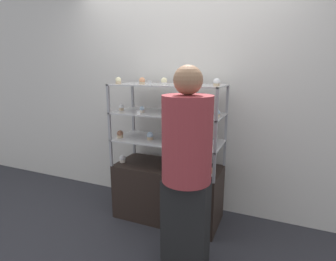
{
  "coord_description": "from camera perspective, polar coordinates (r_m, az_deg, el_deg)",
  "views": [
    {
      "loc": [
        1.01,
        -2.4,
        1.59
      ],
      "look_at": [
        0.0,
        0.0,
        0.98
      ],
      "focal_mm": 28.0,
      "sensor_mm": 36.0,
      "label": 1
    }
  ],
  "objects": [
    {
      "name": "cupcake_0",
      "position": [
        2.92,
        -9.88,
        -6.1
      ],
      "size": [
        0.07,
        0.07,
        0.08
      ],
      "color": "beige",
      "rests_on": "display_base"
    },
    {
      "name": "sheet_cake_frosted",
      "position": [
        2.53,
        5.39,
        4.25
      ],
      "size": [
        0.22,
        0.15,
        0.07
      ],
      "color": "#DBBC84",
      "rests_on": "display_riser_middle"
    },
    {
      "name": "price_tag_2",
      "position": [
        2.52,
        -6.46,
        3.88
      ],
      "size": [
        0.04,
        0.0,
        0.04
      ],
      "color": "white",
      "rests_on": "display_riser_middle"
    },
    {
      "name": "display_riser_upper",
      "position": [
        2.61,
        0.0,
        9.63
      ],
      "size": [
        1.11,
        0.5,
        0.28
      ],
      "color": "#99999E",
      "rests_on": "display_riser_middle"
    },
    {
      "name": "cupcake_11",
      "position": [
        2.65,
        -5.65,
        10.68
      ],
      "size": [
        0.06,
        0.06,
        0.07
      ],
      "color": "#CCB28C",
      "rests_on": "display_riser_upper"
    },
    {
      "name": "display_base",
      "position": [
        2.91,
        0.0,
        -13.16
      ],
      "size": [
        1.11,
        0.5,
        0.6
      ],
      "color": "black",
      "rests_on": "ground_plane"
    },
    {
      "name": "cupcake_9",
      "position": [
        2.45,
        10.7,
        3.68
      ],
      "size": [
        0.05,
        0.05,
        0.07
      ],
      "color": "#CCB28C",
      "rests_on": "display_riser_middle"
    },
    {
      "name": "customer_figure",
      "position": [
        2.02,
        4.06,
        -7.82
      ],
      "size": [
        0.38,
        0.38,
        1.62
      ],
      "color": "black",
      "rests_on": "ground_plane"
    },
    {
      "name": "cupcake_14",
      "position": [
        2.38,
        10.54,
        10.26
      ],
      "size": [
        0.06,
        0.06,
        0.07
      ],
      "color": "#CCB28C",
      "rests_on": "display_riser_upper"
    },
    {
      "name": "cupcake_5",
      "position": [
        2.45,
        9.56,
        -2.93
      ],
      "size": [
        0.07,
        0.07,
        0.08
      ],
      "color": "beige",
      "rests_on": "display_riser_lower"
    },
    {
      "name": "cupcake_7",
      "position": [
        2.65,
        -5.68,
        4.55
      ],
      "size": [
        0.05,
        0.05,
        0.07
      ],
      "color": "beige",
      "rests_on": "display_riser_middle"
    },
    {
      "name": "price_tag_3",
      "position": [
        2.44,
        -4.04,
        10.29
      ],
      "size": [
        0.04,
        0.0,
        0.04
      ],
      "color": "white",
      "rests_on": "display_riser_upper"
    },
    {
      "name": "price_tag_1",
      "position": [
        2.41,
        2.82,
        -3.41
      ],
      "size": [
        0.04,
        0.0,
        0.04
      ],
      "color": "white",
      "rests_on": "display_riser_lower"
    },
    {
      "name": "cupcake_1",
      "position": [
        2.56,
        9.58,
        -8.87
      ],
      "size": [
        0.07,
        0.07,
        0.08
      ],
      "color": "white",
      "rests_on": "display_base"
    },
    {
      "name": "cupcake_8",
      "position": [
        2.54,
        -0.93,
        4.26
      ],
      "size": [
        0.05,
        0.05,
        0.07
      ],
      "color": "white",
      "rests_on": "display_riser_middle"
    },
    {
      "name": "layer_cake_centerpiece",
      "position": [
        2.81,
        2.57,
        -6.22
      ],
      "size": [
        0.19,
        0.19,
        0.12
      ],
      "color": "beige",
      "rests_on": "display_base"
    },
    {
      "name": "display_riser_lower",
      "position": [
        2.71,
        0.0,
        -2.41
      ],
      "size": [
        1.11,
        0.5,
        0.28
      ],
      "color": "#99999E",
      "rests_on": "display_base"
    },
    {
      "name": "cupcake_13",
      "position": [
        2.46,
        4.99,
        10.51
      ],
      "size": [
        0.06,
        0.06,
        0.07
      ],
      "color": "white",
      "rests_on": "display_riser_upper"
    },
    {
      "name": "cupcake_6",
      "position": [
        2.82,
        -10.1,
        4.94
      ],
      "size": [
        0.05,
        0.05,
        0.07
      ],
      "color": "#CCB28C",
      "rests_on": "display_riser_middle"
    },
    {
      "name": "back_wall",
      "position": [
        2.99,
        2.98,
        7.62
      ],
      "size": [
        8.0,
        0.05,
        2.6
      ],
      "color": "silver",
      "rests_on": "ground_plane"
    },
    {
      "name": "price_tag_0",
      "position": [
        2.49,
        4.05,
        -9.81
      ],
      "size": [
        0.04,
        0.0,
        0.04
      ],
      "color": "white",
      "rests_on": "display_base"
    },
    {
      "name": "cupcake_10",
      "position": [
        2.75,
        -10.76,
        10.61
      ],
      "size": [
        0.06,
        0.06,
        0.07
      ],
      "color": "#CCB28C",
      "rests_on": "display_riser_upper"
    },
    {
      "name": "cupcake_12",
      "position": [
        2.55,
        -0.87,
        10.65
      ],
      "size": [
        0.06,
        0.06,
        0.07
      ],
      "color": "white",
      "rests_on": "display_riser_upper"
    },
    {
      "name": "ground_plane",
      "position": [
        3.05,
        0.0,
        -18.19
      ],
      "size": [
        20.0,
        20.0,
        0.0
      ],
      "primitive_type": "plane",
      "color": "#2D2D33"
    },
    {
      "name": "cupcake_4",
      "position": [
        2.53,
        2.49,
        -2.21
      ],
      "size": [
        0.07,
        0.07,
        0.08
      ],
      "color": "beige",
      "rests_on": "display_riser_lower"
    },
    {
      "name": "cupcake_2",
      "position": [
        2.82,
        -10.39,
        -0.79
      ],
      "size": [
        0.07,
        0.07,
        0.08
      ],
      "color": "#CCB28C",
      "rests_on": "display_riser_lower"
    },
    {
      "name": "cupcake_3",
      "position": [
        2.71,
        -3.92,
        -1.19
      ],
      "size": [
        0.07,
        0.07,
        0.08
      ],
      "color": "#CCB28C",
      "rests_on": "display_riser_lower"
    },
    {
      "name": "display_riser_middle",
      "position": [
        2.64,
        0.0,
        3.5
      ],
      "size": [
        1.11,
        0.5,
        0.28
      ],
      "color": "#99999E",
      "rests_on": "display_riser_lower"
    }
  ]
}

